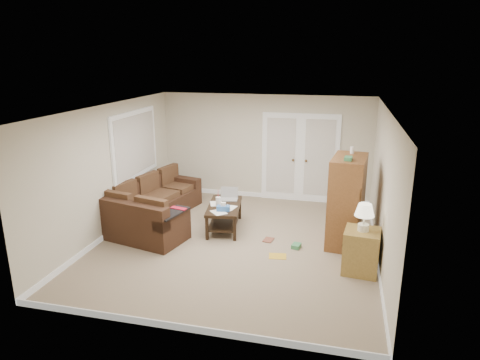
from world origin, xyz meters
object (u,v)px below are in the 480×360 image
(coffee_table, at_px, (225,215))
(side_cabinet, at_px, (361,248))
(tv_armoire, at_px, (347,201))
(sectional_sofa, at_px, (150,210))

(coffee_table, distance_m, side_cabinet, 2.88)
(coffee_table, relative_size, tv_armoire, 0.74)
(sectional_sofa, xyz_separation_m, side_cabinet, (4.15, -1.05, 0.10))
(tv_armoire, height_order, side_cabinet, tv_armoire)
(sectional_sofa, bearing_deg, side_cabinet, -0.95)
(coffee_table, bearing_deg, side_cabinet, -33.95)
(sectional_sofa, relative_size, coffee_table, 2.27)
(tv_armoire, distance_m, side_cabinet, 1.17)
(sectional_sofa, bearing_deg, tv_armoire, 13.47)
(tv_armoire, bearing_deg, coffee_table, -176.83)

